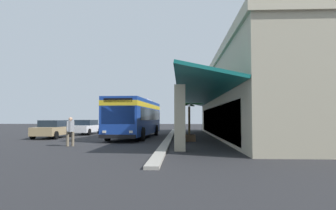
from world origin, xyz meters
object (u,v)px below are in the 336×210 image
object	(u,v)px
parked_sedan_tan	(53,129)
parked_sedan_white	(86,127)
potted_palm	(189,130)
pedestrian	(70,130)
transit_bus	(136,116)

from	to	relation	value
parked_sedan_tan	parked_sedan_white	bearing A→B (deg)	169.64
parked_sedan_white	potted_palm	distance (m)	13.10
parked_sedan_white	parked_sedan_tan	bearing A→B (deg)	-10.36
pedestrian	potted_palm	distance (m)	8.10
transit_bus	pedestrian	distance (m)	8.08
transit_bus	parked_sedan_tan	world-z (taller)	transit_bus
parked_sedan_tan	transit_bus	bearing A→B (deg)	96.63
parked_sedan_white	potted_palm	bearing A→B (deg)	51.31
parked_sedan_tan	potted_palm	size ratio (longest dim) A/B	1.60
parked_sedan_white	parked_sedan_tan	xyz separation A→B (m)	(5.37, -0.98, 0.00)
pedestrian	potted_palm	size ratio (longest dim) A/B	0.61
parked_sedan_white	parked_sedan_tan	world-z (taller)	same
pedestrian	parked_sedan_tan	bearing A→B (deg)	-148.62
parked_sedan_white	parked_sedan_tan	distance (m)	5.46
potted_palm	parked_sedan_white	bearing A→B (deg)	-128.69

